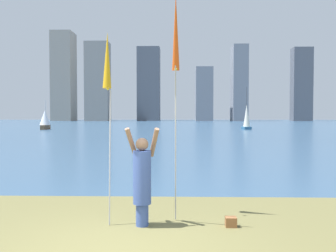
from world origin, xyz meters
TOP-DOWN VIEW (x-y plane):
  - ground at (0.00, 50.95)m, footprint 120.00×138.00m
  - person at (0.25, 1.43)m, footprint 0.69×0.51m
  - kite_flag_left at (-0.39, 1.33)m, footprint 0.16×0.43m
  - kite_flag_right at (0.88, 2.16)m, footprint 0.16×1.14m
  - bag at (1.94, 1.41)m, footprint 0.21×0.19m
  - sailboat_0 at (-17.01, 42.79)m, footprint 1.48×2.83m
  - sailboat_4 at (10.22, 43.56)m, footprint 1.13×1.86m
  - skyline_tower_0 at (-33.03, 101.41)m, footprint 5.98×7.06m
  - skyline_tower_1 at (-22.00, 97.55)m, footprint 6.64×5.34m
  - skyline_tower_2 at (-7.73, 102.20)m, footprint 6.61×5.82m
  - skyline_tower_3 at (8.46, 99.03)m, footprint 4.86×6.05m
  - skyline_tower_4 at (18.48, 98.54)m, footprint 4.22×6.41m
  - skyline_tower_5 at (36.31, 99.06)m, footprint 5.43×3.79m

SIDE VIEW (x-z plane):
  - ground at x=0.00m, z-range -0.12..0.00m
  - bag at x=1.94m, z-range 0.00..0.19m
  - person at x=0.25m, z-range -0.02..1.86m
  - sailboat_0 at x=-17.01m, z-range -0.61..3.31m
  - sailboat_4 at x=10.22m, z-range -1.35..4.40m
  - kite_flag_left at x=-0.39m, z-range 1.21..4.88m
  - kite_flag_right at x=0.88m, z-range 1.44..6.05m
  - skyline_tower_3 at x=8.46m, z-range 0.00..15.36m
  - skyline_tower_5 at x=36.31m, z-range 0.00..20.87m
  - skyline_tower_4 at x=18.48m, z-range 0.00..21.48m
  - skyline_tower_2 at x=-7.73m, z-range 0.00..21.66m
  - skyline_tower_1 at x=-22.00m, z-range 0.00..22.41m
  - skyline_tower_0 at x=-33.03m, z-range 0.00..26.20m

